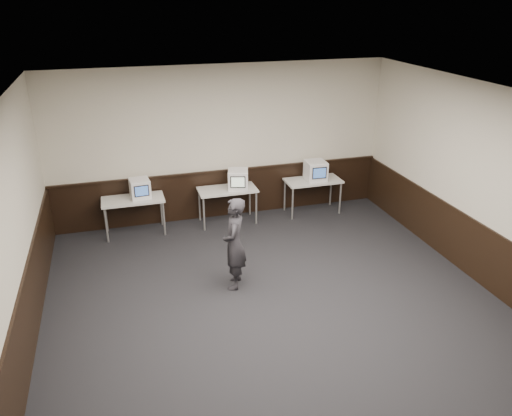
{
  "coord_description": "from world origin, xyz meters",
  "views": [
    {
      "loc": [
        -2.11,
        -5.74,
        4.47
      ],
      "look_at": [
        0.03,
        1.6,
        1.15
      ],
      "focal_mm": 35.0,
      "sensor_mm": 36.0,
      "label": 1
    }
  ],
  "objects_px": {
    "desk_right": "(313,183)",
    "emac_left": "(140,188)",
    "person": "(234,244)",
    "desk_left": "(133,202)",
    "emac_right": "(316,171)",
    "desk_center": "(227,192)",
    "emac_center": "(238,179)"
  },
  "relations": [
    {
      "from": "desk_right",
      "to": "person",
      "type": "xyz_separation_m",
      "value": [
        -2.36,
        -2.45,
        0.09
      ]
    },
    {
      "from": "emac_center",
      "to": "emac_right",
      "type": "xyz_separation_m",
      "value": [
        1.72,
        0.04,
        0.01
      ]
    },
    {
      "from": "desk_left",
      "to": "desk_center",
      "type": "xyz_separation_m",
      "value": [
        1.9,
        0.0,
        0.0
      ]
    },
    {
      "from": "person",
      "to": "emac_left",
      "type": "bearing_deg",
      "value": -132.82
    },
    {
      "from": "desk_center",
      "to": "person",
      "type": "xyz_separation_m",
      "value": [
        -0.46,
        -2.45,
        0.09
      ]
    },
    {
      "from": "desk_right",
      "to": "emac_left",
      "type": "distance_m",
      "value": 3.65
    },
    {
      "from": "desk_right",
      "to": "desk_center",
      "type": "bearing_deg",
      "value": 180.0
    },
    {
      "from": "desk_right",
      "to": "emac_center",
      "type": "relative_size",
      "value": 2.32
    },
    {
      "from": "desk_left",
      "to": "emac_right",
      "type": "bearing_deg",
      "value": -0.23
    },
    {
      "from": "desk_right",
      "to": "person",
      "type": "relative_size",
      "value": 0.78
    },
    {
      "from": "desk_center",
      "to": "desk_left",
      "type": "bearing_deg",
      "value": 180.0
    },
    {
      "from": "emac_left",
      "to": "desk_left",
      "type": "bearing_deg",
      "value": -175.48
    },
    {
      "from": "emac_right",
      "to": "desk_left",
      "type": "bearing_deg",
      "value": -178.39
    },
    {
      "from": "desk_left",
      "to": "emac_left",
      "type": "xyz_separation_m",
      "value": [
        0.16,
        0.03,
        0.26
      ]
    },
    {
      "from": "emac_center",
      "to": "emac_right",
      "type": "distance_m",
      "value": 1.72
    },
    {
      "from": "desk_left",
      "to": "desk_right",
      "type": "height_order",
      "value": "same"
    },
    {
      "from": "emac_left",
      "to": "person",
      "type": "height_order",
      "value": "person"
    },
    {
      "from": "emac_right",
      "to": "person",
      "type": "distance_m",
      "value": 3.42
    },
    {
      "from": "emac_center",
      "to": "desk_left",
      "type": "bearing_deg",
      "value": -166.2
    },
    {
      "from": "desk_center",
      "to": "emac_left",
      "type": "xyz_separation_m",
      "value": [
        -1.74,
        0.03,
        0.26
      ]
    },
    {
      "from": "desk_left",
      "to": "emac_right",
      "type": "xyz_separation_m",
      "value": [
        3.84,
        -0.02,
        0.28
      ]
    },
    {
      "from": "desk_right",
      "to": "person",
      "type": "height_order",
      "value": "person"
    },
    {
      "from": "desk_right",
      "to": "emac_right",
      "type": "distance_m",
      "value": 0.29
    },
    {
      "from": "desk_right",
      "to": "emac_right",
      "type": "xyz_separation_m",
      "value": [
        0.04,
        -0.02,
        0.28
      ]
    },
    {
      "from": "person",
      "to": "desk_right",
      "type": "bearing_deg",
      "value": 155.78
    },
    {
      "from": "emac_right",
      "to": "emac_center",
      "type": "bearing_deg",
      "value": -176.91
    },
    {
      "from": "person",
      "to": "desk_left",
      "type": "bearing_deg",
      "value": -129.74
    },
    {
      "from": "desk_center",
      "to": "desk_right",
      "type": "height_order",
      "value": "same"
    },
    {
      "from": "emac_center",
      "to": "desk_center",
      "type": "bearing_deg",
      "value": -178.29
    },
    {
      "from": "desk_left",
      "to": "person",
      "type": "relative_size",
      "value": 0.78
    },
    {
      "from": "emac_right",
      "to": "person",
      "type": "height_order",
      "value": "person"
    },
    {
      "from": "emac_center",
      "to": "emac_right",
      "type": "height_order",
      "value": "emac_right"
    }
  ]
}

